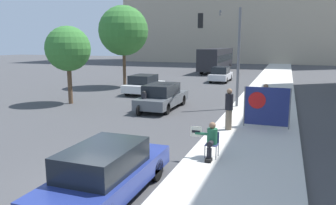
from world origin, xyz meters
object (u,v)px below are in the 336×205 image
car_on_road_nearest (162,96)px  jogger_on_sidewalk (229,109)px  seated_protester (211,139)px  traffic_light_pole (224,41)px  motorcycle_on_road (144,104)px  street_tree_midblock (123,31)px  city_bus_on_road (216,59)px  protest_banner (266,106)px  parked_car_curbside (106,172)px  pedestrian_behind (265,102)px  car_on_road_distant (221,74)px  car_on_road_midblock (144,84)px  street_tree_near_curb (68,49)px

car_on_road_nearest → jogger_on_sidewalk: bearing=-41.0°
seated_protester → car_on_road_nearest: 9.10m
traffic_light_pole → seated_protester: bearing=-81.9°
seated_protester → car_on_road_nearest: car_on_road_nearest is taller
motorcycle_on_road → street_tree_midblock: 12.26m
car_on_road_nearest → city_bus_on_road: size_ratio=0.41×
protest_banner → parked_car_curbside: bearing=-112.5°
pedestrian_behind → car_on_road_distant: size_ratio=0.43×
car_on_road_nearest → street_tree_midblock: (-6.68, 8.07, 4.18)m
jogger_on_sidewalk → protest_banner: 1.76m
jogger_on_sidewalk → car_on_road_midblock: bearing=-77.2°
pedestrian_behind → car_on_road_distant: pedestrian_behind is taller
car_on_road_nearest → pedestrian_behind: bearing=-17.8°
seated_protester → jogger_on_sidewalk: 3.79m
parked_car_curbside → street_tree_near_curb: bearing=129.8°
parked_car_curbside → street_tree_midblock: street_tree_midblock is taller
pedestrian_behind → car_on_road_nearest: 6.32m
parked_car_curbside → car_on_road_distant: bearing=94.6°
street_tree_near_curb → street_tree_midblock: (-0.45, 8.48, 1.41)m
jogger_on_sidewalk → parked_car_curbside: bearing=46.6°
car_on_road_distant → motorcycle_on_road: car_on_road_distant is taller
jogger_on_sidewalk → city_bus_on_road: (-6.74, 30.00, 0.72)m
car_on_road_distant → jogger_on_sidewalk: bearing=-78.1°
seated_protester → street_tree_near_curb: street_tree_near_curb is taller
car_on_road_nearest → street_tree_near_curb: street_tree_near_curb is taller
traffic_light_pole → parked_car_curbside: traffic_light_pole is taller
parked_car_curbside → pedestrian_behind: bearing=70.8°
street_tree_near_curb → traffic_light_pole: bearing=10.4°
car_on_road_midblock → car_on_road_distant: bearing=67.3°
city_bus_on_road → street_tree_midblock: 18.75m
traffic_light_pole → street_tree_near_curb: 9.78m
car_on_road_midblock → city_bus_on_road: bearing=86.3°
seated_protester → pedestrian_behind: bearing=82.1°
pedestrian_behind → protest_banner: 1.18m
seated_protester → protest_banner: size_ratio=0.60×
city_bus_on_road → street_tree_near_curb: (-4.12, -26.39, 1.71)m
parked_car_curbside → car_on_road_midblock: 17.41m
parked_car_curbside → car_on_road_midblock: bearing=110.9°
pedestrian_behind → car_on_road_midblock: bearing=73.9°
car_on_road_midblock → street_tree_midblock: size_ratio=0.59×
city_bus_on_road → street_tree_near_curb: bearing=-98.9°
street_tree_midblock → street_tree_near_curb: bearing=-87.0°
car_on_road_midblock → street_tree_near_curb: bearing=-117.0°
parked_car_curbside → motorcycle_on_road: size_ratio=2.22×
motorcycle_on_road → car_on_road_nearest: bearing=72.8°
jogger_on_sidewalk → traffic_light_pole: traffic_light_pole is taller
pedestrian_behind → car_on_road_distant: (-5.35, 16.81, -0.34)m
street_tree_midblock → traffic_light_pole: bearing=-33.7°
traffic_light_pole → city_bus_on_road: (-5.48, 24.62, -2.17)m
pedestrian_behind → motorcycle_on_road: bearing=107.1°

